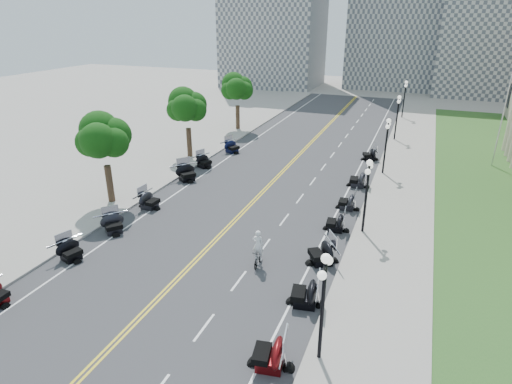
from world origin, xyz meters
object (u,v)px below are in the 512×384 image
at_px(flagpole, 503,114).
at_px(motorcycle_n_3, 270,352).
at_px(cyclist_rider, 258,235).
at_px(bicycle, 258,257).

relative_size(flagpole, motorcycle_n_3, 4.76).
height_order(motorcycle_n_3, cyclist_rider, cyclist_rider).
bearing_deg(flagpole, bicycle, -120.88).
bearing_deg(motorcycle_n_3, cyclist_rider, -164.93).
distance_m(flagpole, motorcycle_n_3, 33.32).
relative_size(flagpole, cyclist_rider, 5.33).
xyz_separation_m(motorcycle_n_3, cyclist_rider, (-3.22, 6.99, 1.20)).
xyz_separation_m(flagpole, cyclist_rider, (-14.41, -24.10, -3.07)).
xyz_separation_m(flagpole, bicycle, (-14.41, -24.10, -4.50)).
distance_m(motorcycle_n_3, bicycle, 7.70).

